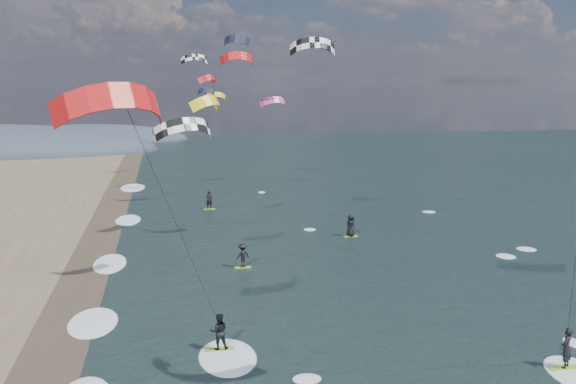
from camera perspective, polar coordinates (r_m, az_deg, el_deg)
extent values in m
cube|color=#382D23|center=(30.62, -20.58, -14.33)|extent=(3.00, 240.00, 0.00)
ellipsoid|color=#3D4756|center=(138.96, -17.16, 4.34)|extent=(40.00, 18.00, 7.00)
cube|color=#88BF21|center=(31.00, 23.40, -14.16)|extent=(1.45, 0.43, 0.06)
imported|color=black|center=(30.65, 23.52, -12.58)|extent=(0.77, 0.75, 1.78)
cube|color=#88BF21|center=(30.52, -6.13, -13.76)|extent=(1.34, 0.41, 0.06)
imported|color=black|center=(30.18, -6.16, -12.22)|extent=(0.84, 0.66, 1.71)
ellipsoid|color=white|center=(29.82, -5.40, -14.39)|extent=(2.60, 4.20, 0.12)
cylinder|color=black|center=(25.55, -9.75, -3.18)|extent=(0.02, 0.02, 12.55)
cube|color=#88BF21|center=(42.95, -4.05, -6.69)|extent=(1.10, 0.35, 0.05)
imported|color=black|center=(42.72, -4.06, -5.63)|extent=(1.19, 1.02, 1.60)
cube|color=#88BF21|center=(51.47, 5.58, -3.93)|extent=(1.10, 0.35, 0.05)
imported|color=black|center=(51.26, 5.59, -2.95)|extent=(0.92, 1.02, 1.75)
cube|color=#88BF21|center=(62.53, -7.03, -1.50)|extent=(1.10, 0.35, 0.05)
imported|color=black|center=(62.36, -7.04, -0.68)|extent=(0.73, 0.57, 1.76)
ellipsoid|color=white|center=(35.03, -17.24, -11.04)|extent=(2.40, 5.40, 0.11)
ellipsoid|color=white|center=(45.43, -15.74, -6.15)|extent=(2.40, 5.40, 0.11)
ellipsoid|color=white|center=(58.99, -14.62, -2.45)|extent=(2.40, 5.40, 0.11)
ellipsoid|color=white|center=(76.66, -13.78, 0.36)|extent=(2.40, 5.40, 0.11)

